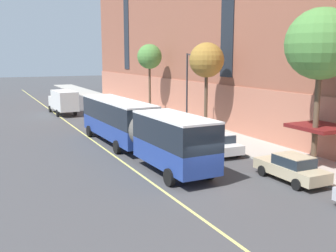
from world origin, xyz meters
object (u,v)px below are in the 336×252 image
parked_car_champagne_4 (146,117)px  street_tree_mid_block (321,45)px  street_tree_far_uptown (207,61)px  street_lamp (188,84)px  city_bus (136,125)px  parked_car_champagne_2 (291,168)px  parked_car_navy_5 (174,127)px  parked_car_white_1 (111,104)px  box_truck (63,101)px  parked_car_white_0 (218,143)px  street_tree_far_downtown (150,57)px

parked_car_champagne_4 → street_tree_mid_block: (3.09, -19.96, 6.99)m
street_tree_far_uptown → street_lamp: bearing=135.0°
city_bus → parked_car_champagne_2: size_ratio=4.04×
street_lamp → parked_car_champagne_4: bearing=108.5°
city_bus → parked_car_navy_5: city_bus is taller
parked_car_white_1 → street_tree_far_uptown: bearing=-81.4°
parked_car_champagne_4 → box_truck: size_ratio=0.67×
parked_car_champagne_2 → parked_car_navy_5: 14.58m
parked_car_white_1 → street_lamp: 18.61m
parked_car_champagne_4 → street_tree_mid_block: 21.38m
street_tree_far_uptown → city_bus: bearing=-153.7°
city_bus → parked_car_champagne_4: (5.47, 11.07, -1.31)m
parked_car_white_1 → street_lamp: street_lamp is taller
parked_car_navy_5 → parked_car_champagne_2: bearing=-89.0°
parked_car_navy_5 → box_truck: bearing=109.4°
parked_car_champagne_4 → street_tree_far_uptown: bearing=-65.6°
parked_car_champagne_2 → parked_car_navy_5: same height
parked_car_champagne_2 → parked_car_white_1: bearing=90.0°
city_bus → box_truck: city_bus is taller
city_bus → parked_car_white_0: city_bus is taller
street_tree_mid_block → street_lamp: street_tree_mid_block is taller
parked_car_champagne_4 → street_tree_far_uptown: 9.56m
street_tree_mid_block → street_lamp: (-1.21, 14.34, -3.24)m
box_truck → street_tree_far_downtown: 11.95m
city_bus → parked_car_navy_5: 7.18m
parked_car_champagne_2 → street_tree_mid_block: bearing=21.8°
box_truck → street_tree_mid_block: bearing=-73.2°
parked_car_white_0 → street_tree_far_downtown: street_tree_far_downtown is taller
parked_car_champagne_2 → parked_car_champagne_4: (-0.19, 21.12, 0.00)m
city_bus → parked_car_champagne_4: city_bus is taller
parked_car_champagne_4 → street_tree_mid_block: bearing=-81.2°
box_truck → street_tree_far_uptown: 21.07m
street_tree_far_downtown → street_tree_mid_block: bearing=-90.0°
parked_car_white_0 → box_truck: size_ratio=0.62×
parked_car_white_1 → street_tree_far_uptown: (2.92, -19.36, 5.92)m
parked_car_champagne_2 → parked_car_navy_5: bearing=91.0°
street_tree_mid_block → parked_car_champagne_4: bearing=98.8°
parked_car_white_1 → street_tree_far_downtown: 9.29m
parked_car_white_1 → parked_car_navy_5: bearing=-90.7°
parked_car_white_1 → box_truck: (-6.53, -1.21, 0.92)m
parked_car_navy_5 → street_tree_far_uptown: street_tree_far_uptown is taller
street_tree_far_uptown → street_tree_far_downtown: bearing=90.0°
parked_car_champagne_4 → street_tree_far_uptown: street_tree_far_uptown is taller
box_truck → street_lamp: street_lamp is taller
parked_car_champagne_4 → street_lamp: bearing=-71.5°
street_tree_far_uptown → parked_car_white_0: bearing=-114.1°
street_lamp → box_truck: bearing=115.9°
city_bus → parked_car_white_0: 6.23m
parked_car_white_1 → street_lamp: (1.70, -18.15, 3.76)m
parked_car_champagne_2 → street_tree_mid_block: size_ratio=0.47×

